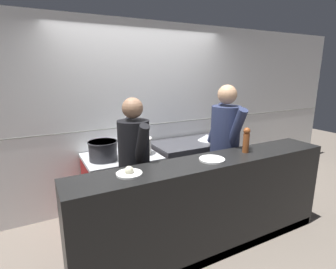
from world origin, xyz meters
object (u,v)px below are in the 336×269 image
Objects in this scene: sauce_pot at (140,146)px; plated_dish_appetiser at (212,159)px; plated_dish_main at (129,173)px; pepper_mill at (246,139)px; stock_pot at (103,150)px; oven_range at (122,187)px; chef_head_cook at (134,165)px; chef_sous at (224,148)px; mixing_bowl_steel at (207,137)px.

sauce_pot reaches higher than plated_dish_appetiser.
sauce_pot is at bearing 63.18° from plated_dish_main.
pepper_mill reaches higher than sauce_pot.
oven_range is at bearing 12.71° from stock_pot.
plated_dish_main is 0.57m from chef_head_cook.
stock_pot is 1.01m from plated_dish_main.
plated_dish_appetiser is at bearing -71.24° from sauce_pot.
stock_pot is 1.56× the size of plated_dish_main.
chef_sous is at bearing -34.15° from sauce_pot.
plated_dish_appetiser is at bearing -60.92° from oven_range.
plated_dish_appetiser is (0.36, -1.05, 0.07)m from sauce_pot.
pepper_mill is (-0.23, -1.03, 0.24)m from mixing_bowl_steel.
oven_range is 1.43m from chef_sous.
plated_dish_main is at bearing -115.11° from chef_head_cook.
sauce_pot is (0.49, 0.01, -0.01)m from stock_pot.
sauce_pot is at bearing -9.97° from oven_range.
stock_pot is at bearing 143.16° from pepper_mill.
sauce_pot is 1.08× the size of mixing_bowl_steel.
sauce_pot is at bearing 1.10° from stock_pot.
oven_range is at bearing 136.16° from pepper_mill.
mixing_bowl_steel is (1.57, 0.03, -0.03)m from stock_pot.
chef_sous reaches higher than chef_head_cook.
plated_dish_main is (-0.51, -1.02, 0.09)m from sauce_pot.
stock_pot is at bearing -178.90° from sauce_pot.
plated_dish_main is (-0.26, -1.06, 0.63)m from oven_range.
pepper_mill is at bearing -102.71° from mixing_bowl_steel.
stock_pot is 0.49m from sauce_pot.
plated_dish_main is at bearing -103.87° from oven_range.
mixing_bowl_steel is at bearing 0.95° from stock_pot.
oven_range is 1.43m from mixing_bowl_steel.
stock_pot is 1.34m from plated_dish_appetiser.
plated_dish_appetiser is 0.51m from pepper_mill.
pepper_mill is 0.46m from chef_sous.
stock_pot is (-0.24, -0.05, 0.55)m from oven_range.
chef_sous reaches higher than stock_pot.
chef_sous is (-0.19, -0.62, 0.03)m from mixing_bowl_steel.
mixing_bowl_steel reaches higher than oven_range.
chef_head_cook is (-1.36, -0.53, -0.03)m from mixing_bowl_steel.
chef_sous is at bearing 39.67° from plated_dish_appetiser.
pepper_mill is (1.36, 0.01, 0.13)m from plated_dish_main.
mixing_bowl_steel is at bearing 0.88° from sauce_pot.
mixing_bowl_steel is 1.90m from plated_dish_main.
oven_range is 3.12× the size of sauce_pot.
sauce_pot is 1.30× the size of plated_dish_main.
stock_pot is 0.55m from chef_head_cook.
chef_head_cook is 0.94× the size of chef_sous.
mixing_bowl_steel is 0.17× the size of chef_head_cook.
stock_pot is at bearing -167.29° from oven_range.
oven_range is 1.40m from plated_dish_appetiser.
chef_head_cook reaches higher than plated_dish_appetiser.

